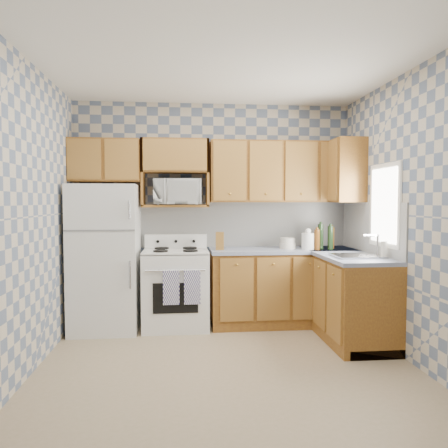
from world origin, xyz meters
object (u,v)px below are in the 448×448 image
(stove_body, at_px, (176,289))
(electric_kettle, at_px, (308,241))
(refrigerator, at_px, (105,258))
(microwave, at_px, (177,192))

(stove_body, height_order, electric_kettle, electric_kettle)
(stove_body, relative_size, electric_kettle, 4.60)
(refrigerator, bearing_deg, stove_body, 1.78)
(refrigerator, distance_m, microwave, 1.13)
(microwave, bearing_deg, electric_kettle, -11.68)
(electric_kettle, bearing_deg, microwave, 170.61)
(refrigerator, height_order, stove_body, refrigerator)
(stove_body, bearing_deg, refrigerator, -178.22)
(microwave, relative_size, electric_kettle, 2.85)
(microwave, bearing_deg, refrigerator, -170.64)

